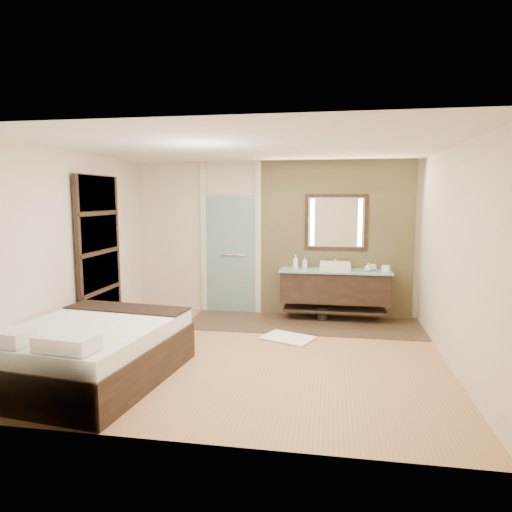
% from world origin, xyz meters
% --- Properties ---
extents(floor, '(5.00, 5.00, 0.00)m').
position_xyz_m(floor, '(0.00, 0.00, 0.00)').
color(floor, '#A97347').
rests_on(floor, ground).
extents(tile_strip, '(3.80, 1.30, 0.01)m').
position_xyz_m(tile_strip, '(0.60, 1.60, 0.01)').
color(tile_strip, '#37281E').
rests_on(tile_strip, floor).
extents(stone_wall, '(2.60, 0.08, 2.70)m').
position_xyz_m(stone_wall, '(1.10, 2.21, 1.35)').
color(stone_wall, tan).
rests_on(stone_wall, floor).
extents(vanity, '(1.85, 0.55, 0.88)m').
position_xyz_m(vanity, '(1.10, 1.92, 0.58)').
color(vanity, black).
rests_on(vanity, stone_wall).
extents(mirror_unit, '(1.06, 0.04, 0.96)m').
position_xyz_m(mirror_unit, '(1.10, 2.16, 1.65)').
color(mirror_unit, black).
rests_on(mirror_unit, stone_wall).
extents(frosted_door, '(1.10, 0.12, 2.70)m').
position_xyz_m(frosted_door, '(-0.75, 2.20, 1.14)').
color(frosted_door, silver).
rests_on(frosted_door, floor).
extents(shoji_partition, '(0.06, 1.20, 2.40)m').
position_xyz_m(shoji_partition, '(-2.43, 0.60, 1.21)').
color(shoji_partition, black).
rests_on(shoji_partition, floor).
extents(bed, '(1.88, 2.24, 0.80)m').
position_xyz_m(bed, '(-1.65, -1.12, 0.33)').
color(bed, black).
rests_on(bed, floor).
extents(bath_mat, '(0.86, 0.74, 0.02)m').
position_xyz_m(bath_mat, '(0.43, 0.75, 0.02)').
color(bath_mat, white).
rests_on(bath_mat, floor).
extents(waste_bin, '(0.22, 0.22, 0.23)m').
position_xyz_m(waste_bin, '(0.91, 1.85, 0.12)').
color(waste_bin, black).
rests_on(waste_bin, floor).
extents(tissue_box, '(0.15, 0.15, 0.10)m').
position_xyz_m(tissue_box, '(1.92, 1.89, 0.92)').
color(tissue_box, silver).
rests_on(tissue_box, vanity).
extents(soap_bottle_a, '(0.12, 0.12, 0.24)m').
position_xyz_m(soap_bottle_a, '(0.44, 1.93, 0.98)').
color(soap_bottle_a, white).
rests_on(soap_bottle_a, vanity).
extents(soap_bottle_b, '(0.09, 0.09, 0.19)m').
position_xyz_m(soap_bottle_b, '(0.59, 2.04, 0.96)').
color(soap_bottle_b, '#B2B2B2').
rests_on(soap_bottle_b, vanity).
extents(soap_bottle_c, '(0.13, 0.13, 0.14)m').
position_xyz_m(soap_bottle_c, '(1.63, 1.84, 0.94)').
color(soap_bottle_c, '#A5CFC8').
rests_on(soap_bottle_c, vanity).
extents(cup, '(0.12, 0.12, 0.10)m').
position_xyz_m(cup, '(1.72, 2.00, 0.91)').
color(cup, white).
rests_on(cup, vanity).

